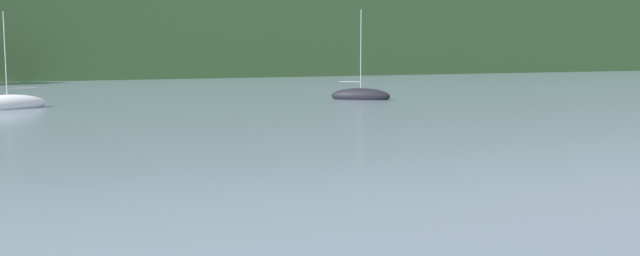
# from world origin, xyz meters

# --- Properties ---
(wooded_hillside) EXTENTS (352.00, 63.62, 36.55)m
(wooded_hillside) POSITION_xyz_m (22.11, 140.16, 5.78)
(wooded_hillside) COLOR #2D4C28
(wooded_hillside) RESTS_ON ground_plane
(sailboat_far_2) EXTENTS (4.15, 3.55, 6.58)m
(sailboat_far_2) POSITION_xyz_m (14.26, 64.55, 0.26)
(sailboat_far_2) COLOR black
(sailboat_far_2) RESTS_ON ground_plane
(sailboat_far_5) EXTENTS (4.82, 2.75, 6.07)m
(sailboat_far_5) POSITION_xyz_m (-8.56, 66.22, 0.27)
(sailboat_far_5) COLOR white
(sailboat_far_5) RESTS_ON ground_plane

